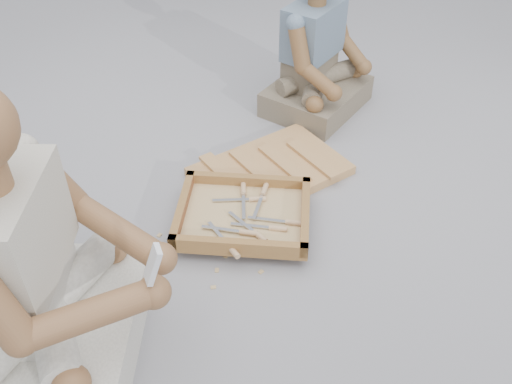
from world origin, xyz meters
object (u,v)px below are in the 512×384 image
object	(u,v)px
tool_tray	(243,215)
companion	(317,61)
carved_panel	(270,171)
craftsman	(40,278)

from	to	relation	value
tool_tray	companion	xyz separation A→B (m)	(0.59, 0.80, 0.20)
carved_panel	craftsman	bearing A→B (deg)	-142.70
carved_panel	tool_tray	size ratio (longest dim) A/B	1.01
carved_panel	craftsman	xyz separation A→B (m)	(-0.91, -0.69, 0.31)
carved_panel	companion	xyz separation A→B (m)	(0.39, 0.50, 0.24)
companion	tool_tray	bearing A→B (deg)	13.78
tool_tray	companion	world-z (taller)	companion
tool_tray	craftsman	bearing A→B (deg)	-151.04
carved_panel	tool_tray	xyz separation A→B (m)	(-0.20, -0.30, 0.04)
tool_tray	craftsman	size ratio (longest dim) A/B	0.66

